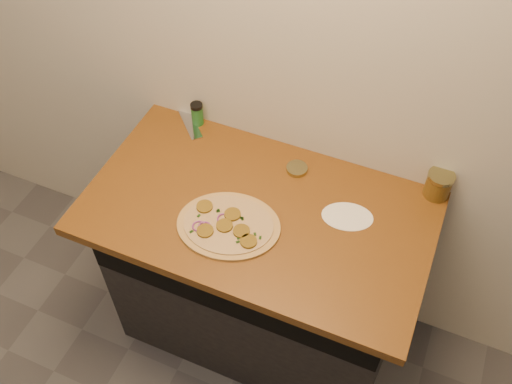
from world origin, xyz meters
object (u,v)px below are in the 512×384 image
at_px(salsa_jar, 439,184).
at_px(spice_shaker, 197,114).
at_px(chefs_knife, 182,106).
at_px(pizza, 228,225).

xyz_separation_m(salsa_jar, spice_shaker, (-0.93, 0.00, -0.00)).
bearing_deg(chefs_knife, spice_shaker, -30.19).
bearing_deg(pizza, chefs_knife, 131.80).
relative_size(pizza, chefs_knife, 1.53).
distance_m(chefs_knife, salsa_jar, 1.04).
height_order(pizza, salsa_jar, salsa_jar).
distance_m(pizza, salsa_jar, 0.74).
distance_m(salsa_jar, spice_shaker, 0.93).
relative_size(salsa_jar, spice_shaker, 1.06).
bearing_deg(chefs_knife, salsa_jar, -3.32).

